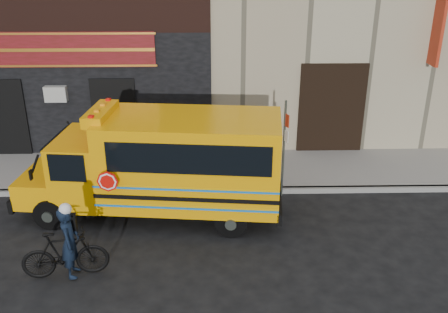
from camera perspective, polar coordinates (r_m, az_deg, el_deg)
ground at (r=12.33m, az=-1.38°, el=-9.77°), size 120.00×120.00×0.00m
curb at (r=14.55m, az=-1.38°, el=-3.93°), size 40.00×0.20×0.15m
sidewalk at (r=15.90m, az=-1.38°, el=-1.47°), size 40.00×3.00×0.15m
school_bus at (r=12.93m, az=-6.72°, el=-0.68°), size 7.08×2.82×2.92m
sign_pole at (r=13.86m, az=6.89°, el=1.33°), size 0.12×0.24×2.85m
bicycle at (r=11.45m, az=-17.72°, el=-10.56°), size 1.90×0.80×1.11m
cyclist at (r=11.25m, az=-17.17°, el=-9.54°), size 0.43×0.62×1.63m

